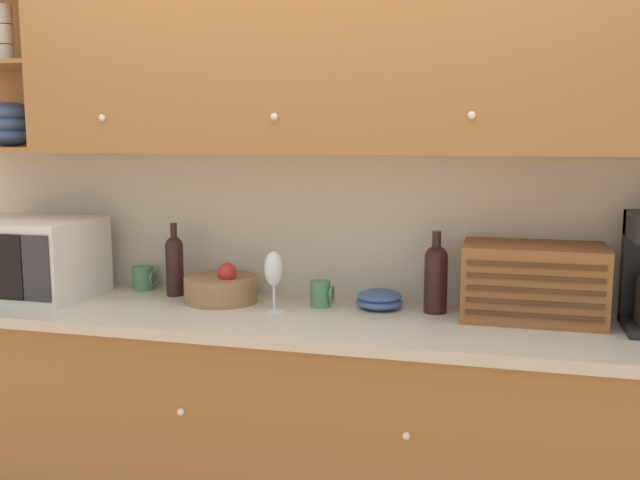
{
  "coord_description": "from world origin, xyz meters",
  "views": [
    {
      "loc": [
        0.66,
        -2.71,
        1.57
      ],
      "look_at": [
        0.0,
        -0.21,
        1.19
      ],
      "focal_mm": 40.0,
      "sensor_mm": 36.0,
      "label": 1
    }
  ],
  "objects_px": {
    "wine_glass": "(274,271)",
    "bowl_stack_on_counter": "(379,299)",
    "microwave": "(28,258)",
    "second_wine_bottle": "(436,276)",
    "bread_box": "(533,282)",
    "wine_bottle": "(175,263)",
    "mug": "(144,278)",
    "fruit_basket": "(221,288)",
    "mug_blue_second": "(321,294)"
  },
  "relations": [
    {
      "from": "wine_glass",
      "to": "bowl_stack_on_counter",
      "type": "xyz_separation_m",
      "value": [
        0.37,
        0.14,
        -0.12
      ]
    },
    {
      "from": "microwave",
      "to": "second_wine_bottle",
      "type": "xyz_separation_m",
      "value": [
        1.6,
        0.14,
        -0.02
      ]
    },
    {
      "from": "bread_box",
      "to": "wine_bottle",
      "type": "bearing_deg",
      "value": 178.99
    },
    {
      "from": "mug",
      "to": "second_wine_bottle",
      "type": "relative_size",
      "value": 0.33
    },
    {
      "from": "bread_box",
      "to": "fruit_basket",
      "type": "bearing_deg",
      "value": -178.37
    },
    {
      "from": "fruit_basket",
      "to": "second_wine_bottle",
      "type": "height_order",
      "value": "second_wine_bottle"
    },
    {
      "from": "wine_bottle",
      "to": "wine_glass",
      "type": "relative_size",
      "value": 1.32
    },
    {
      "from": "wine_glass",
      "to": "bread_box",
      "type": "relative_size",
      "value": 0.47
    },
    {
      "from": "mug_blue_second",
      "to": "fruit_basket",
      "type": "bearing_deg",
      "value": -176.87
    },
    {
      "from": "mug",
      "to": "bowl_stack_on_counter",
      "type": "bearing_deg",
      "value": -3.74
    },
    {
      "from": "microwave",
      "to": "wine_glass",
      "type": "distance_m",
      "value": 1.03
    },
    {
      "from": "mug_blue_second",
      "to": "bread_box",
      "type": "distance_m",
      "value": 0.77
    },
    {
      "from": "bowl_stack_on_counter",
      "to": "second_wine_bottle",
      "type": "height_order",
      "value": "second_wine_bottle"
    },
    {
      "from": "wine_glass",
      "to": "mug_blue_second",
      "type": "xyz_separation_m",
      "value": [
        0.15,
        0.11,
        -0.1
      ]
    },
    {
      "from": "microwave",
      "to": "bread_box",
      "type": "distance_m",
      "value": 1.95
    },
    {
      "from": "fruit_basket",
      "to": "mug_blue_second",
      "type": "distance_m",
      "value": 0.4
    },
    {
      "from": "wine_bottle",
      "to": "bread_box",
      "type": "height_order",
      "value": "wine_bottle"
    },
    {
      "from": "wine_bottle",
      "to": "bread_box",
      "type": "distance_m",
      "value": 1.38
    },
    {
      "from": "fruit_basket",
      "to": "mug_blue_second",
      "type": "xyz_separation_m",
      "value": [
        0.4,
        0.02,
        -0.0
      ]
    },
    {
      "from": "microwave",
      "to": "second_wine_bottle",
      "type": "height_order",
      "value": "microwave"
    },
    {
      "from": "fruit_basket",
      "to": "bread_box",
      "type": "bearing_deg",
      "value": 1.63
    },
    {
      "from": "second_wine_bottle",
      "to": "bread_box",
      "type": "relative_size",
      "value": 0.62
    },
    {
      "from": "bowl_stack_on_counter",
      "to": "second_wine_bottle",
      "type": "distance_m",
      "value": 0.23
    },
    {
      "from": "mug_blue_second",
      "to": "bowl_stack_on_counter",
      "type": "distance_m",
      "value": 0.22
    },
    {
      "from": "fruit_basket",
      "to": "mug_blue_second",
      "type": "bearing_deg",
      "value": 3.13
    },
    {
      "from": "microwave",
      "to": "mug",
      "type": "bearing_deg",
      "value": 28.76
    },
    {
      "from": "wine_bottle",
      "to": "bowl_stack_on_counter",
      "type": "distance_m",
      "value": 0.84
    },
    {
      "from": "mug_blue_second",
      "to": "bread_box",
      "type": "height_order",
      "value": "bread_box"
    },
    {
      "from": "microwave",
      "to": "wine_glass",
      "type": "relative_size",
      "value": 2.27
    },
    {
      "from": "microwave",
      "to": "bread_box",
      "type": "relative_size",
      "value": 1.06
    },
    {
      "from": "mug",
      "to": "bread_box",
      "type": "xyz_separation_m",
      "value": [
        1.55,
        -0.08,
        0.08
      ]
    },
    {
      "from": "fruit_basket",
      "to": "bowl_stack_on_counter",
      "type": "height_order",
      "value": "fruit_basket"
    },
    {
      "from": "bowl_stack_on_counter",
      "to": "bread_box",
      "type": "bearing_deg",
      "value": -1.68
    },
    {
      "from": "second_wine_bottle",
      "to": "microwave",
      "type": "bearing_deg",
      "value": -175.01
    },
    {
      "from": "microwave",
      "to": "wine_bottle",
      "type": "relative_size",
      "value": 1.72
    },
    {
      "from": "mug",
      "to": "bowl_stack_on_counter",
      "type": "distance_m",
      "value": 1.01
    },
    {
      "from": "mug_blue_second",
      "to": "wine_bottle",
      "type": "bearing_deg",
      "value": 176.7
    },
    {
      "from": "microwave",
      "to": "wine_bottle",
      "type": "distance_m",
      "value": 0.58
    },
    {
      "from": "microwave",
      "to": "wine_bottle",
      "type": "xyz_separation_m",
      "value": [
        0.56,
        0.16,
        -0.02
      ]
    },
    {
      "from": "bowl_stack_on_counter",
      "to": "mug_blue_second",
      "type": "bearing_deg",
      "value": -172.77
    },
    {
      "from": "bowl_stack_on_counter",
      "to": "bread_box",
      "type": "distance_m",
      "value": 0.55
    },
    {
      "from": "mug",
      "to": "wine_glass",
      "type": "bearing_deg",
      "value": -17.94
    },
    {
      "from": "bowl_stack_on_counter",
      "to": "wine_bottle",
      "type": "bearing_deg",
      "value": 179.43
    },
    {
      "from": "microwave",
      "to": "second_wine_bottle",
      "type": "relative_size",
      "value": 1.7
    },
    {
      "from": "wine_bottle",
      "to": "fruit_basket",
      "type": "height_order",
      "value": "wine_bottle"
    },
    {
      "from": "mug",
      "to": "bowl_stack_on_counter",
      "type": "xyz_separation_m",
      "value": [
        1.01,
        -0.07,
        -0.02
      ]
    },
    {
      "from": "wine_glass",
      "to": "bowl_stack_on_counter",
      "type": "height_order",
      "value": "wine_glass"
    },
    {
      "from": "microwave",
      "to": "bread_box",
      "type": "xyz_separation_m",
      "value": [
        1.94,
        0.13,
        -0.02
      ]
    },
    {
      "from": "wine_bottle",
      "to": "bowl_stack_on_counter",
      "type": "xyz_separation_m",
      "value": [
        0.84,
        -0.01,
        -0.1
      ]
    },
    {
      "from": "wine_bottle",
      "to": "microwave",
      "type": "bearing_deg",
      "value": -164.45
    }
  ]
}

